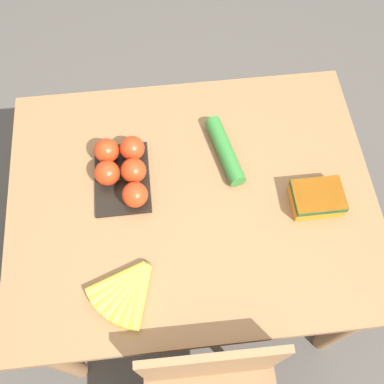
{
  "coord_description": "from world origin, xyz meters",
  "views": [
    {
      "loc": [
        0.07,
        0.6,
        2.01
      ],
      "look_at": [
        0.0,
        0.0,
        0.79
      ],
      "focal_mm": 42.0,
      "sensor_mm": 36.0,
      "label": 1
    }
  ],
  "objects": [
    {
      "name": "ground_plane",
      "position": [
        0.0,
        0.0,
        0.0
      ],
      "size": [
        12.0,
        12.0,
        0.0
      ],
      "primitive_type": "plane",
      "color": "#4C4742"
    },
    {
      "name": "dining_table",
      "position": [
        0.0,
        0.0,
        0.65
      ],
      "size": [
        1.14,
        0.89,
        0.76
      ],
      "color": "olive",
      "rests_on": "ground_plane"
    },
    {
      "name": "cucumber_near",
      "position": [
        -0.12,
        -0.14,
        0.78
      ],
      "size": [
        0.1,
        0.25,
        0.05
      ],
      "color": "#2D702D",
      "rests_on": "dining_table"
    },
    {
      "name": "tomato_pack",
      "position": [
        0.2,
        -0.1,
        0.8
      ],
      "size": [
        0.17,
        0.25,
        0.09
      ],
      "color": "black",
      "rests_on": "dining_table"
    },
    {
      "name": "banana_bunch",
      "position": [
        0.21,
        0.27,
        0.78
      ],
      "size": [
        0.19,
        0.19,
        0.03
      ],
      "color": "brown",
      "rests_on": "dining_table"
    },
    {
      "name": "carrot_bag",
      "position": [
        -0.37,
        0.06,
        0.79
      ],
      "size": [
        0.15,
        0.12,
        0.06
      ],
      "color": "orange",
      "rests_on": "dining_table"
    }
  ]
}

